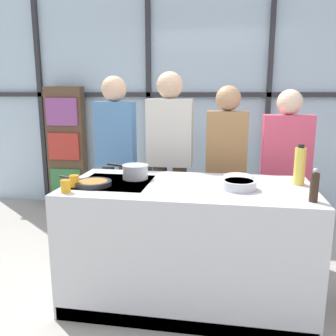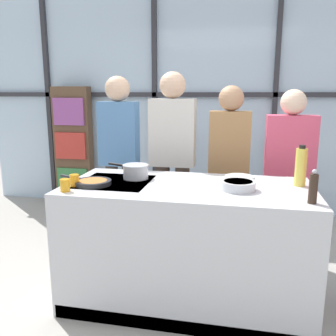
# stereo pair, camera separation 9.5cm
# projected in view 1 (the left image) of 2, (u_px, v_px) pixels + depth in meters

# --- Properties ---
(ground_plane) EXTENTS (18.00, 18.00, 0.00)m
(ground_plane) POSITION_uv_depth(u_px,v_px,m) (187.00, 298.00, 2.77)
(ground_plane) COLOR #ADA89E
(back_window_wall) EXTENTS (6.40, 0.10, 2.80)m
(back_window_wall) POSITION_uv_depth(u_px,v_px,m) (207.00, 105.00, 4.63)
(back_window_wall) COLOR silver
(back_window_wall) RESTS_ON ground_plane
(bookshelf) EXTENTS (0.52, 0.19, 1.65)m
(bookshelf) POSITION_uv_depth(u_px,v_px,m) (67.00, 148.00, 4.87)
(bookshelf) COLOR brown
(bookshelf) RESTS_ON ground_plane
(demo_island) EXTENTS (1.78, 0.85, 0.91)m
(demo_island) POSITION_uv_depth(u_px,v_px,m) (187.00, 243.00, 2.67)
(demo_island) COLOR silver
(demo_island) RESTS_ON ground_plane
(spectator_far_left) EXTENTS (0.38, 0.24, 1.72)m
(spectator_far_left) POSITION_uv_depth(u_px,v_px,m) (116.00, 150.00, 3.48)
(spectator_far_left) COLOR #47382D
(spectator_far_left) RESTS_ON ground_plane
(spectator_center_left) EXTENTS (0.43, 0.25, 1.76)m
(spectator_center_left) POSITION_uv_depth(u_px,v_px,m) (170.00, 152.00, 3.40)
(spectator_center_left) COLOR #47382D
(spectator_center_left) RESTS_ON ground_plane
(spectator_center_right) EXTENTS (0.37, 0.23, 1.63)m
(spectator_center_right) POSITION_uv_depth(u_px,v_px,m) (226.00, 160.00, 3.32)
(spectator_center_right) COLOR #232838
(spectator_center_right) RESTS_ON ground_plane
(spectator_far_right) EXTENTS (0.43, 0.22, 1.60)m
(spectator_far_right) POSITION_uv_depth(u_px,v_px,m) (285.00, 167.00, 3.25)
(spectator_far_right) COLOR #232838
(spectator_far_right) RESTS_ON ground_plane
(frying_pan) EXTENTS (0.45, 0.27, 0.04)m
(frying_pan) POSITION_uv_depth(u_px,v_px,m) (92.00, 183.00, 2.57)
(frying_pan) COLOR #232326
(frying_pan) RESTS_ON demo_island
(saucepan) EXTENTS (0.36, 0.21, 0.11)m
(saucepan) POSITION_uv_depth(u_px,v_px,m) (135.00, 171.00, 2.76)
(saucepan) COLOR silver
(saucepan) RESTS_ON demo_island
(white_plate) EXTENTS (0.23, 0.23, 0.01)m
(white_plate) POSITION_uv_depth(u_px,v_px,m) (238.00, 176.00, 2.82)
(white_plate) COLOR white
(white_plate) RESTS_ON demo_island
(mixing_bowl) EXTENTS (0.24, 0.24, 0.06)m
(mixing_bowl) POSITION_uv_depth(u_px,v_px,m) (239.00, 184.00, 2.46)
(mixing_bowl) COLOR silver
(mixing_bowl) RESTS_ON demo_island
(oil_bottle) EXTENTS (0.08, 0.08, 0.30)m
(oil_bottle) POSITION_uv_depth(u_px,v_px,m) (300.00, 166.00, 2.57)
(oil_bottle) COLOR #E0CC4C
(oil_bottle) RESTS_ON demo_island
(pepper_grinder) EXTENTS (0.05, 0.05, 0.21)m
(pepper_grinder) POSITION_uv_depth(u_px,v_px,m) (314.00, 187.00, 2.17)
(pepper_grinder) COLOR #332319
(pepper_grinder) RESTS_ON demo_island
(juice_glass_near) EXTENTS (0.07, 0.07, 0.09)m
(juice_glass_near) POSITION_uv_depth(u_px,v_px,m) (66.00, 186.00, 2.38)
(juice_glass_near) COLOR orange
(juice_glass_near) RESTS_ON demo_island
(juice_glass_far) EXTENTS (0.07, 0.07, 0.09)m
(juice_glass_far) POSITION_uv_depth(u_px,v_px,m) (74.00, 181.00, 2.52)
(juice_glass_far) COLOR orange
(juice_glass_far) RESTS_ON demo_island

